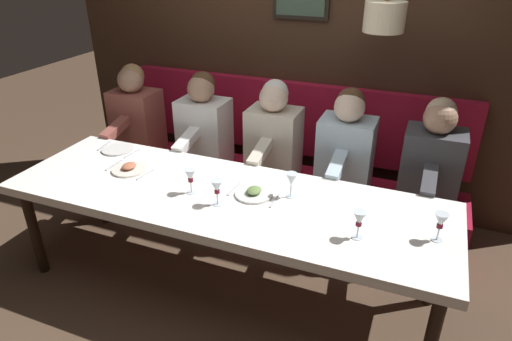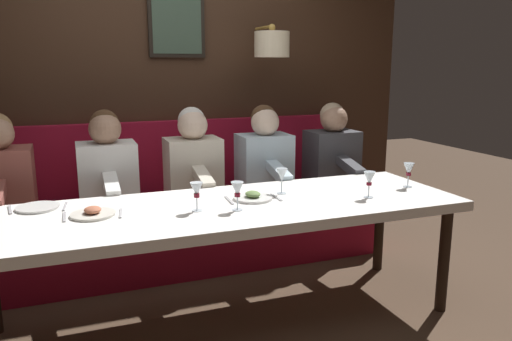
{
  "view_description": "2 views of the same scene",
  "coord_description": "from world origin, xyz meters",
  "px_view_note": "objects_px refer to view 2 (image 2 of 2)",
  "views": [
    {
      "loc": [
        -2.18,
        -1.1,
        2.15
      ],
      "look_at": [
        0.05,
        -0.2,
        0.92
      ],
      "focal_mm": 31.37,
      "sensor_mm": 36.0,
      "label": 1
    },
    {
      "loc": [
        -2.67,
        0.83,
        1.54
      ],
      "look_at": [
        0.05,
        -0.2,
        0.92
      ],
      "focal_mm": 34.8,
      "sensor_mm": 36.0,
      "label": 2
    }
  ],
  "objects_px": {
    "wine_glass_0": "(237,190)",
    "diner_near": "(264,159)",
    "wine_glass_1": "(409,170)",
    "wine_glass_3": "(197,191)",
    "diner_farthest": "(1,178)",
    "diner_far": "(108,170)",
    "wine_glass_4": "(369,179)",
    "dining_table": "(227,215)",
    "diner_nearest": "(332,154)",
    "diner_middle": "(193,164)",
    "wine_glass_2": "(282,176)"
  },
  "relations": [
    {
      "from": "wine_glass_2",
      "to": "wine_glass_3",
      "type": "bearing_deg",
      "value": 107.07
    },
    {
      "from": "diner_farthest",
      "to": "wine_glass_3",
      "type": "height_order",
      "value": "diner_farthest"
    },
    {
      "from": "diner_nearest",
      "to": "wine_glass_3",
      "type": "relative_size",
      "value": 4.82
    },
    {
      "from": "wine_glass_1",
      "to": "wine_glass_3",
      "type": "height_order",
      "value": "same"
    },
    {
      "from": "dining_table",
      "to": "wine_glass_3",
      "type": "height_order",
      "value": "wine_glass_3"
    },
    {
      "from": "diner_nearest",
      "to": "diner_near",
      "type": "bearing_deg",
      "value": 90.0
    },
    {
      "from": "dining_table",
      "to": "diner_far",
      "type": "distance_m",
      "value": 1.08
    },
    {
      "from": "wine_glass_0",
      "to": "wine_glass_3",
      "type": "distance_m",
      "value": 0.23
    },
    {
      "from": "diner_nearest",
      "to": "wine_glass_4",
      "type": "relative_size",
      "value": 4.82
    },
    {
      "from": "dining_table",
      "to": "diner_nearest",
      "type": "relative_size",
      "value": 3.58
    },
    {
      "from": "diner_farthest",
      "to": "wine_glass_4",
      "type": "bearing_deg",
      "value": -115.85
    },
    {
      "from": "wine_glass_0",
      "to": "wine_glass_3",
      "type": "bearing_deg",
      "value": 72.67
    },
    {
      "from": "dining_table",
      "to": "wine_glass_1",
      "type": "distance_m",
      "value": 1.28
    },
    {
      "from": "diner_far",
      "to": "diner_farthest",
      "type": "relative_size",
      "value": 1.0
    },
    {
      "from": "diner_near",
      "to": "diner_middle",
      "type": "xyz_separation_m",
      "value": [
        0.0,
        0.57,
        0.0
      ]
    },
    {
      "from": "diner_near",
      "to": "diner_farthest",
      "type": "height_order",
      "value": "same"
    },
    {
      "from": "diner_near",
      "to": "diner_farthest",
      "type": "relative_size",
      "value": 1.0
    },
    {
      "from": "diner_farthest",
      "to": "wine_glass_1",
      "type": "xyz_separation_m",
      "value": [
        -0.9,
        -2.54,
        0.04
      ]
    },
    {
      "from": "wine_glass_1",
      "to": "diner_middle",
      "type": "bearing_deg",
      "value": 54.21
    },
    {
      "from": "dining_table",
      "to": "wine_glass_0",
      "type": "distance_m",
      "value": 0.22
    },
    {
      "from": "diner_nearest",
      "to": "diner_far",
      "type": "distance_m",
      "value": 1.79
    },
    {
      "from": "diner_far",
      "to": "wine_glass_1",
      "type": "relative_size",
      "value": 4.82
    },
    {
      "from": "wine_glass_2",
      "to": "diner_middle",
      "type": "bearing_deg",
      "value": 27.14
    },
    {
      "from": "diner_farthest",
      "to": "wine_glass_3",
      "type": "distance_m",
      "value": 1.43
    },
    {
      "from": "diner_middle",
      "to": "diner_farthest",
      "type": "height_order",
      "value": "same"
    },
    {
      "from": "diner_near",
      "to": "wine_glass_0",
      "type": "relative_size",
      "value": 4.82
    },
    {
      "from": "diner_farthest",
      "to": "wine_glass_1",
      "type": "bearing_deg",
      "value": -109.53
    },
    {
      "from": "dining_table",
      "to": "wine_glass_3",
      "type": "relative_size",
      "value": 17.26
    },
    {
      "from": "diner_far",
      "to": "wine_glass_2",
      "type": "height_order",
      "value": "diner_far"
    },
    {
      "from": "diner_farthest",
      "to": "wine_glass_4",
      "type": "height_order",
      "value": "diner_farthest"
    },
    {
      "from": "wine_glass_0",
      "to": "wine_glass_4",
      "type": "height_order",
      "value": "same"
    },
    {
      "from": "diner_farthest",
      "to": "diner_middle",
      "type": "bearing_deg",
      "value": -90.0
    },
    {
      "from": "wine_glass_0",
      "to": "diner_near",
      "type": "bearing_deg",
      "value": -29.15
    },
    {
      "from": "diner_nearest",
      "to": "wine_glass_3",
      "type": "bearing_deg",
      "value": 124.25
    },
    {
      "from": "wine_glass_4",
      "to": "wine_glass_0",
      "type": "bearing_deg",
      "value": 88.09
    },
    {
      "from": "wine_glass_3",
      "to": "wine_glass_1",
      "type": "bearing_deg",
      "value": -88.36
    },
    {
      "from": "diner_far",
      "to": "wine_glass_1",
      "type": "height_order",
      "value": "diner_far"
    },
    {
      "from": "diner_farthest",
      "to": "wine_glass_2",
      "type": "relative_size",
      "value": 4.82
    },
    {
      "from": "diner_far",
      "to": "wine_glass_2",
      "type": "relative_size",
      "value": 4.82
    },
    {
      "from": "diner_nearest",
      "to": "wine_glass_1",
      "type": "relative_size",
      "value": 4.82
    },
    {
      "from": "diner_far",
      "to": "diner_farthest",
      "type": "distance_m",
      "value": 0.67
    },
    {
      "from": "diner_near",
      "to": "diner_nearest",
      "type": "bearing_deg",
      "value": -90.0
    },
    {
      "from": "diner_near",
      "to": "diner_far",
      "type": "distance_m",
      "value": 1.19
    },
    {
      "from": "wine_glass_1",
      "to": "wine_glass_4",
      "type": "bearing_deg",
      "value": 109.09
    },
    {
      "from": "diner_nearest",
      "to": "diner_farthest",
      "type": "distance_m",
      "value": 2.46
    },
    {
      "from": "wine_glass_0",
      "to": "diner_nearest",
      "type": "bearing_deg",
      "value": -49.14
    },
    {
      "from": "diner_nearest",
      "to": "diner_middle",
      "type": "height_order",
      "value": "same"
    },
    {
      "from": "diner_middle",
      "to": "diner_farthest",
      "type": "distance_m",
      "value": 1.29
    },
    {
      "from": "wine_glass_3",
      "to": "diner_near",
      "type": "bearing_deg",
      "value": -39.61
    },
    {
      "from": "diner_farthest",
      "to": "wine_glass_1",
      "type": "height_order",
      "value": "diner_farthest"
    }
  ]
}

